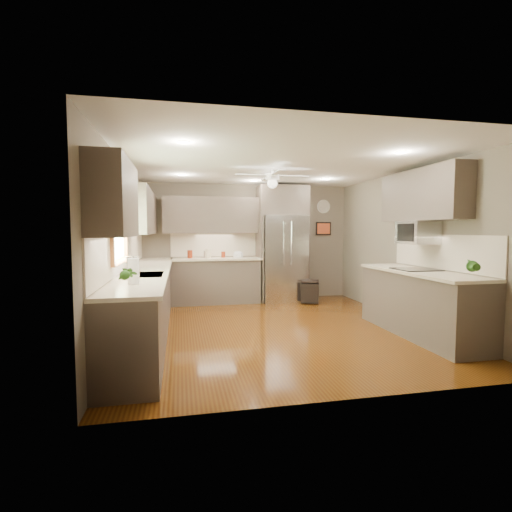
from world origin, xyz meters
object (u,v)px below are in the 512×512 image
object	(u,v)px
canister_c	(208,254)
refrigerator	(283,245)
stool	(310,292)
bowl	(238,256)
canister_d	(223,255)
potted_plant_right	(474,266)
soap_bottle	(135,265)
paper_towel	(133,271)
canister_a	(190,254)
potted_plant_left	(128,274)
canister_b	(206,254)
microwave	(418,232)

from	to	relation	value
canister_c	refrigerator	distance (m)	1.60
canister_c	stool	world-z (taller)	canister_c
bowl	canister_d	bearing A→B (deg)	171.62
canister_d	potted_plant_right	bearing A→B (deg)	-58.19
canister_d	soap_bottle	bearing A→B (deg)	-121.87
canister_d	paper_towel	distance (m)	3.90
canister_a	canister_d	xyz separation A→B (m)	(0.69, 0.04, -0.02)
potted_plant_left	canister_b	bearing A→B (deg)	75.63
bowl	soap_bottle	bearing A→B (deg)	-127.44
stool	paper_towel	distance (m)	4.51
potted_plant_left	canister_d	bearing A→B (deg)	70.88
soap_bottle	stool	distance (m)	3.86
canister_c	microwave	size ratio (longest dim) A/B	0.35
canister_c	paper_towel	size ratio (longest dim) A/B	0.64
canister_d	canister_c	bearing A→B (deg)	-170.73
microwave	soap_bottle	bearing A→B (deg)	174.69
stool	microwave	bearing A→B (deg)	-69.80
bowl	microwave	xyz separation A→B (m)	(2.28, -2.76, 0.51)
canister_d	microwave	bearing A→B (deg)	-47.26
soap_bottle	refrigerator	bearing A→B (deg)	40.00
stool	paper_towel	world-z (taller)	paper_towel
canister_a	canister_c	xyz separation A→B (m)	(0.37, -0.01, 0.01)
refrigerator	bowl	bearing A→B (deg)	176.91
microwave	refrigerator	bearing A→B (deg)	116.09
canister_c	potted_plant_left	distance (m)	4.10
canister_a	bowl	xyz separation A→B (m)	(1.01, -0.01, -0.05)
canister_a	potted_plant_left	distance (m)	4.03
paper_towel	canister_b	bearing A→B (deg)	74.47
canister_c	paper_towel	world-z (taller)	paper_towel
potted_plant_left	microwave	xyz separation A→B (m)	(3.98, 1.20, 0.39)
canister_d	stool	distance (m)	1.97
canister_b	bowl	xyz separation A→B (m)	(0.68, -0.05, -0.04)
potted_plant_left	soap_bottle	bearing A→B (deg)	94.26
paper_towel	refrigerator	bearing A→B (deg)	53.34
canister_c	soap_bottle	distance (m)	2.65
canister_a	refrigerator	distance (m)	1.97
bowl	potted_plant_right	bearing A→B (deg)	-61.26
soap_bottle	refrigerator	size ratio (longest dim) A/B	0.07
soap_bottle	potted_plant_right	size ratio (longest dim) A/B	0.59
canister_c	soap_bottle	world-z (taller)	canister_c
canister_c	stool	size ratio (longest dim) A/B	0.41
paper_towel	bowl	bearing A→B (deg)	64.86
potted_plant_left	canister_a	bearing A→B (deg)	80.04
canister_d	potted_plant_left	world-z (taller)	potted_plant_left
soap_bottle	potted_plant_right	distance (m)	4.30
potted_plant_right	stool	world-z (taller)	potted_plant_right
bowl	paper_towel	bearing A→B (deg)	-115.14
canister_b	potted_plant_left	world-z (taller)	potted_plant_left
microwave	bowl	bearing A→B (deg)	129.55
canister_c	potted_plant_right	bearing A→B (deg)	-54.65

